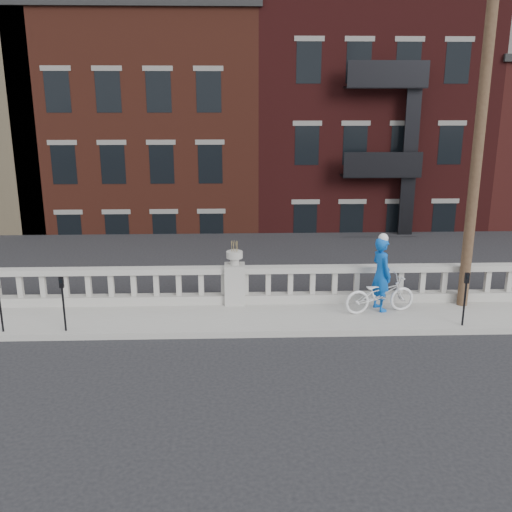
{
  "coord_description": "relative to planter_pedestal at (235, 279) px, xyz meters",
  "views": [
    {
      "loc": [
        0.06,
        -10.83,
        5.59
      ],
      "look_at": [
        0.55,
        3.2,
        1.69
      ],
      "focal_mm": 40.0,
      "sensor_mm": 36.0,
      "label": 1
    }
  ],
  "objects": [
    {
      "name": "ground",
      "position": [
        0.0,
        -3.95,
        -0.83
      ],
      "size": [
        120.0,
        120.0,
        0.0
      ],
      "primitive_type": "plane",
      "color": "black",
      "rests_on": "ground"
    },
    {
      "name": "sidewalk",
      "position": [
        0.0,
        -0.95,
        -0.76
      ],
      "size": [
        32.0,
        2.2,
        0.15
      ],
      "primitive_type": "cube",
      "color": "gray",
      "rests_on": "ground"
    },
    {
      "name": "balustrade",
      "position": [
        0.0,
        0.0,
        -0.19
      ],
      "size": [
        28.0,
        0.34,
        1.03
      ],
      "color": "gray",
      "rests_on": "sidewalk"
    },
    {
      "name": "planter_pedestal",
      "position": [
        0.0,
        0.0,
        0.0
      ],
      "size": [
        0.55,
        0.55,
        1.76
      ],
      "color": "gray",
      "rests_on": "sidewalk"
    },
    {
      "name": "lower_level",
      "position": [
        0.56,
        19.09,
        1.8
      ],
      "size": [
        80.0,
        44.0,
        20.8
      ],
      "color": "#605E59",
      "rests_on": "ground"
    },
    {
      "name": "utility_pole",
      "position": [
        6.2,
        -0.35,
        4.41
      ],
      "size": [
        1.6,
        0.28,
        10.0
      ],
      "color": "#422D1E",
      "rests_on": "sidewalk"
    },
    {
      "name": "parking_meter_c",
      "position": [
        -4.1,
        -1.8,
        0.17
      ],
      "size": [
        0.1,
        0.09,
        1.36
      ],
      "color": "black",
      "rests_on": "sidewalk"
    },
    {
      "name": "parking_meter_d",
      "position": [
        5.65,
        -1.8,
        0.17
      ],
      "size": [
        0.1,
        0.09,
        1.36
      ],
      "color": "black",
      "rests_on": "sidewalk"
    },
    {
      "name": "bicycle",
      "position": [
        3.8,
        -0.82,
        -0.18
      ],
      "size": [
        1.99,
        1.0,
        1.0
      ],
      "primitive_type": "imported",
      "rotation": [
        0.0,
        0.0,
        1.76
      ],
      "color": "silver",
      "rests_on": "sidewalk"
    },
    {
      "name": "cyclist",
      "position": [
        3.85,
        -0.63,
        0.31
      ],
      "size": [
        0.67,
        0.83,
        1.97
      ],
      "primitive_type": "imported",
      "rotation": [
        0.0,
        0.0,
        1.87
      ],
      "color": "#0B4CAD",
      "rests_on": "sidewalk"
    }
  ]
}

